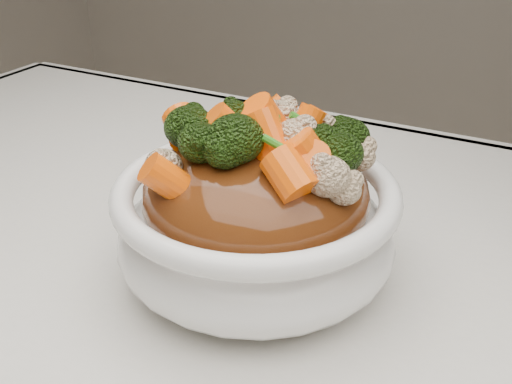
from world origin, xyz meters
The scene contains 8 objects.
tablecloth centered at (0.00, 0.00, 0.73)m, with size 1.20×0.80×0.04m, color silver.
bowl centered at (0.00, 0.04, 0.79)m, with size 0.22×0.22×0.08m, color white, non-canonical shape.
sauce_base centered at (0.00, 0.04, 0.82)m, with size 0.17×0.17×0.09m, color #52260E.
carrots centered at (0.00, 0.04, 0.88)m, with size 0.17×0.17×0.05m, color #FF5F08, non-canonical shape.
broccoli centered at (0.00, 0.04, 0.88)m, with size 0.17×0.17×0.04m, color black, non-canonical shape.
cauliflower centered at (0.00, 0.04, 0.88)m, with size 0.17×0.17×0.04m, color beige, non-canonical shape.
scallions centered at (0.00, 0.04, 0.88)m, with size 0.13×0.13×0.02m, color #2C801D, non-canonical shape.
sesame_seeds centered at (0.00, 0.04, 0.88)m, with size 0.15×0.15×0.01m, color beige, non-canonical shape.
Camera 1 is at (0.19, -0.31, 1.04)m, focal length 42.00 mm.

